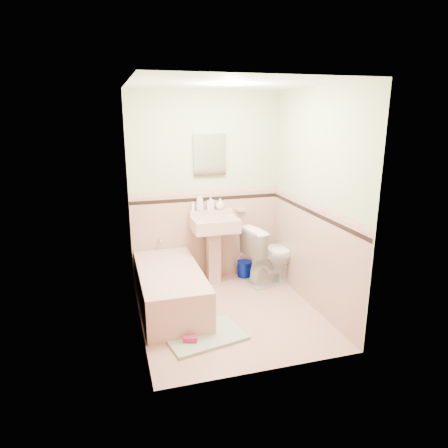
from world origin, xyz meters
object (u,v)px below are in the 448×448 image
object	(u,v)px
bucket	(244,269)
shoe	(190,339)
bathtub	(170,290)
toilet	(273,254)
soap_bottle_left	(200,201)
soap_bottle_mid	(211,203)
sink	(215,251)
soap_bottle_right	(220,204)
medicine_cabinet	(210,155)

from	to	relation	value
bucket	shoe	world-z (taller)	bucket
bathtub	toilet	size ratio (longest dim) A/B	1.86
soap_bottle_left	bucket	distance (m)	1.17
bathtub	soap_bottle_mid	distance (m)	1.30
sink	shoe	xyz separation A→B (m)	(-0.62, -1.36, -0.40)
soap_bottle_right	soap_bottle_left	bearing A→B (deg)	180.00
bucket	shoe	distance (m)	1.84
bathtub	soap_bottle_right	world-z (taller)	soap_bottle_right
sink	soap_bottle_mid	bearing A→B (deg)	90.48
soap_bottle_right	shoe	distance (m)	1.98
bathtub	shoe	xyz separation A→B (m)	(0.06, -0.83, -0.17)
sink	soap_bottle_right	size ratio (longest dim) A/B	6.15
bathtub	medicine_cabinet	bearing A→B (deg)	47.42
soap_bottle_mid	soap_bottle_left	bearing A→B (deg)	180.00
bathtub	bucket	world-z (taller)	bathtub
bathtub	bucket	size ratio (longest dim) A/B	6.79
medicine_cabinet	bucket	distance (m)	1.66
soap_bottle_mid	soap_bottle_right	distance (m)	0.13
sink	bucket	bearing A→B (deg)	15.63
sink	bathtub	bearing A→B (deg)	-142.07
bathtub	soap_bottle_mid	size ratio (longest dim) A/B	7.79
soap_bottle_right	bucket	bearing A→B (deg)	-8.68
soap_bottle_left	toilet	xyz separation A→B (m)	(0.90, -0.35, -0.70)
bathtub	soap_bottle_left	size ratio (longest dim) A/B	6.11
soap_bottle_right	toilet	xyz separation A→B (m)	(0.63, -0.35, -0.65)
sink	soap_bottle_left	bearing A→B (deg)	129.65
bucket	soap_bottle_left	bearing A→B (deg)	175.21
bathtub	soap_bottle_mid	world-z (taller)	soap_bottle_mid
sink	toilet	bearing A→B (deg)	-12.81
soap_bottle_left	shoe	size ratio (longest dim) A/B	1.79
sink	medicine_cabinet	world-z (taller)	medicine_cabinet
medicine_cabinet	soap_bottle_left	bearing A→B (deg)	-168.63
soap_bottle_left	bucket	bearing A→B (deg)	-4.79
sink	shoe	distance (m)	1.55
sink	soap_bottle_left	size ratio (longest dim) A/B	3.73
bucket	soap_bottle_mid	bearing A→B (deg)	173.70
bathtub	bucket	xyz separation A→B (m)	(1.14, 0.66, -0.11)
bathtub	soap_bottle_mid	bearing A→B (deg)	46.30
medicine_cabinet	soap_bottle_left	world-z (taller)	medicine_cabinet
toilet	shoe	distance (m)	1.85
bucket	shoe	xyz separation A→B (m)	(-1.08, -1.49, -0.05)
bathtub	soap_bottle_right	xyz separation A→B (m)	(0.81, 0.71, 0.83)
soap_bottle_left	bucket	size ratio (longest dim) A/B	1.11
bathtub	sink	world-z (taller)	sink
soap_bottle_left	bathtub	bearing A→B (deg)	-126.78
bucket	toilet	bearing A→B (deg)	-45.77
sink	toilet	size ratio (longest dim) A/B	1.14
soap_bottle_right	sink	bearing A→B (deg)	-125.01
soap_bottle_right	toilet	bearing A→B (deg)	-29.26
shoe	soap_bottle_mid	bearing A→B (deg)	84.54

